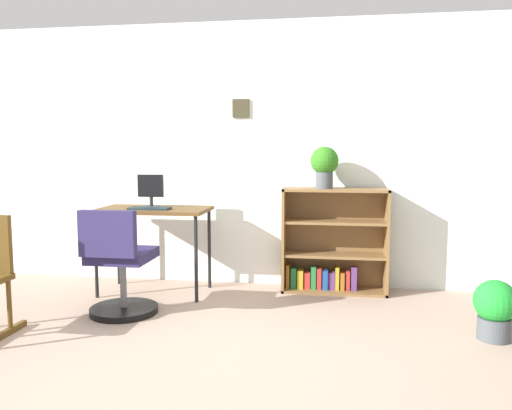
{
  "coord_description": "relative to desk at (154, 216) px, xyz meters",
  "views": [
    {
      "loc": [
        0.92,
        -2.53,
        1.25
      ],
      "look_at": [
        0.32,
        1.42,
        0.82
      ],
      "focal_mm": 35.3,
      "sensor_mm": 36.0,
      "label": 1
    }
  ],
  "objects": [
    {
      "name": "wall_back",
      "position": [
        0.62,
        0.49,
        0.53
      ],
      "size": [
        5.2,
        0.12,
        2.43
      ],
      "color": "silver",
      "rests_on": "ground_plane"
    },
    {
      "name": "monitor",
      "position": [
        -0.05,
        0.06,
        0.22
      ],
      "size": [
        0.23,
        0.15,
        0.29
      ],
      "color": "#262628",
      "rests_on": "desk"
    },
    {
      "name": "office_chair",
      "position": [
        -0.04,
        -0.65,
        -0.33
      ],
      "size": [
        0.52,
        0.55,
        0.83
      ],
      "color": "black",
      "rests_on": "ground_plane"
    },
    {
      "name": "desk",
      "position": [
        0.0,
        0.0,
        0.0
      ],
      "size": [
        0.96,
        0.54,
        0.76
      ],
      "color": "brown",
      "rests_on": "ground_plane"
    },
    {
      "name": "potted_plant_floor",
      "position": [
        2.62,
        -0.75,
        -0.47
      ],
      "size": [
        0.28,
        0.28,
        0.4
      ],
      "color": "#474C51",
      "rests_on": "ground_plane"
    },
    {
      "name": "keyboard",
      "position": [
        0.0,
        -0.1,
        0.08
      ],
      "size": [
        0.35,
        0.15,
        0.02
      ],
      "primitive_type": "cube",
      "color": "#1C2B30",
      "rests_on": "desk"
    },
    {
      "name": "potted_plant_on_shelf",
      "position": [
        1.47,
        0.24,
        0.45
      ],
      "size": [
        0.24,
        0.24,
        0.37
      ],
      "color": "#474C51",
      "rests_on": "bookshelf_low"
    },
    {
      "name": "ground_plane",
      "position": [
        0.62,
        -1.66,
        -0.69
      ],
      "size": [
        6.24,
        6.24,
        0.0
      ],
      "primitive_type": "plane",
      "color": "tan"
    },
    {
      "name": "bookshelf_low",
      "position": [
        1.55,
        0.3,
        -0.27
      ],
      "size": [
        0.92,
        0.3,
        0.93
      ],
      "color": "brown",
      "rests_on": "ground_plane"
    }
  ]
}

